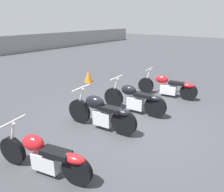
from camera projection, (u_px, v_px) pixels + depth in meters
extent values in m
plane|color=#38383D|center=(129.00, 123.00, 5.94)|extent=(60.00, 60.00, 0.00)
cylinder|color=black|center=(13.00, 151.00, 4.21)|extent=(0.23, 0.57, 0.57)
cylinder|color=black|center=(77.00, 171.00, 3.66)|extent=(0.23, 0.57, 0.57)
cube|color=silver|center=(46.00, 162.00, 3.92)|extent=(0.32, 0.56, 0.31)
ellipsoid|color=red|center=(33.00, 143.00, 3.90)|extent=(0.37, 0.51, 0.31)
cube|color=black|center=(56.00, 153.00, 3.73)|extent=(0.37, 0.60, 0.10)
ellipsoid|color=red|center=(74.00, 158.00, 3.60)|extent=(0.30, 0.48, 0.16)
cylinder|color=silver|center=(12.00, 122.00, 3.96)|extent=(0.64, 0.19, 0.04)
cylinder|color=silver|center=(12.00, 137.00, 4.09)|extent=(0.11, 0.25, 0.62)
cylinder|color=silver|center=(57.00, 163.00, 3.98)|extent=(0.23, 0.67, 0.07)
cylinder|color=black|center=(80.00, 111.00, 5.87)|extent=(0.18, 0.67, 0.66)
cylinder|color=black|center=(124.00, 123.00, 5.22)|extent=(0.18, 0.67, 0.66)
cube|color=silver|center=(103.00, 118.00, 5.52)|extent=(0.26, 0.51, 0.36)
ellipsoid|color=black|center=(95.00, 102.00, 5.50)|extent=(0.36, 0.57, 0.34)
cube|color=black|center=(110.00, 109.00, 5.31)|extent=(0.31, 0.60, 0.10)
ellipsoid|color=black|center=(122.00, 112.00, 5.16)|extent=(0.25, 0.46, 0.16)
cylinder|color=silver|center=(81.00, 88.00, 5.59)|extent=(0.70, 0.12, 0.04)
cylinder|color=silver|center=(80.00, 100.00, 5.73)|extent=(0.08, 0.26, 0.66)
cylinder|color=silver|center=(110.00, 120.00, 5.58)|extent=(0.16, 0.69, 0.07)
cylinder|color=black|center=(114.00, 98.00, 6.89)|extent=(0.16, 0.65, 0.64)
cylinder|color=black|center=(155.00, 107.00, 6.18)|extent=(0.16, 0.65, 0.64)
cube|color=silver|center=(135.00, 103.00, 6.51)|extent=(0.25, 0.52, 0.35)
ellipsoid|color=black|center=(129.00, 90.00, 6.50)|extent=(0.30, 0.50, 0.30)
cube|color=black|center=(143.00, 95.00, 6.29)|extent=(0.29, 0.56, 0.10)
ellipsoid|color=black|center=(154.00, 98.00, 6.12)|extent=(0.24, 0.46, 0.16)
cylinder|color=silver|center=(116.00, 78.00, 6.61)|extent=(0.67, 0.10, 0.04)
cylinder|color=silver|center=(115.00, 88.00, 6.75)|extent=(0.07, 0.26, 0.65)
cylinder|color=silver|center=(141.00, 105.00, 6.56)|extent=(0.14, 0.74, 0.07)
cylinder|color=black|center=(146.00, 85.00, 8.25)|extent=(0.17, 0.59, 0.59)
cylinder|color=black|center=(189.00, 92.00, 7.50)|extent=(0.17, 0.59, 0.59)
cube|color=silver|center=(168.00, 90.00, 7.84)|extent=(0.27, 0.59, 0.32)
ellipsoid|color=red|center=(162.00, 79.00, 7.85)|extent=(0.31, 0.49, 0.29)
cube|color=black|center=(176.00, 83.00, 7.62)|extent=(0.31, 0.56, 0.10)
ellipsoid|color=red|center=(188.00, 85.00, 7.44)|extent=(0.26, 0.46, 0.16)
cylinder|color=silver|center=(149.00, 69.00, 7.98)|extent=(0.66, 0.12, 0.04)
cylinder|color=silver|center=(148.00, 77.00, 8.11)|extent=(0.08, 0.25, 0.63)
cylinder|color=silver|center=(173.00, 91.00, 7.89)|extent=(0.15, 0.61, 0.07)
cone|color=orange|center=(88.00, 76.00, 9.68)|extent=(0.33, 0.33, 0.51)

